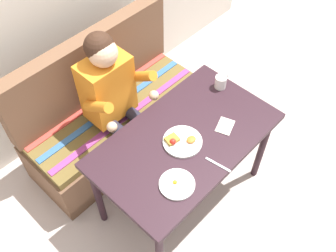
{
  "coord_description": "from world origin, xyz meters",
  "views": [
    {
      "loc": [
        -1.12,
        -0.91,
        2.65
      ],
      "look_at": [
        0.0,
        0.15,
        0.72
      ],
      "focal_mm": 41.07,
      "sensor_mm": 36.0,
      "label": 1
    }
  ],
  "objects_px": {
    "person": "(114,95)",
    "plate_eggs": "(177,184)",
    "couch": "(112,115)",
    "plate_breakfast": "(182,141)",
    "fork": "(218,165)",
    "table": "(185,146)",
    "coffee_mug": "(221,82)",
    "napkin": "(225,126)"
  },
  "relations": [
    {
      "from": "couch",
      "to": "table",
      "type": "bearing_deg",
      "value": -90.0
    },
    {
      "from": "table",
      "to": "fork",
      "type": "height_order",
      "value": "fork"
    },
    {
      "from": "table",
      "to": "person",
      "type": "relative_size",
      "value": 0.99
    },
    {
      "from": "plate_eggs",
      "to": "fork",
      "type": "xyz_separation_m",
      "value": [
        0.27,
        -0.09,
        -0.01
      ]
    },
    {
      "from": "person",
      "to": "fork",
      "type": "height_order",
      "value": "person"
    },
    {
      "from": "plate_breakfast",
      "to": "fork",
      "type": "distance_m",
      "value": 0.27
    },
    {
      "from": "person",
      "to": "plate_eggs",
      "type": "distance_m",
      "value": 0.81
    },
    {
      "from": "table",
      "to": "coffee_mug",
      "type": "bearing_deg",
      "value": 13.71
    },
    {
      "from": "couch",
      "to": "person",
      "type": "distance_m",
      "value": 0.45
    },
    {
      "from": "table",
      "to": "coffee_mug",
      "type": "relative_size",
      "value": 10.17
    },
    {
      "from": "fork",
      "to": "plate_eggs",
      "type": "bearing_deg",
      "value": 153.61
    },
    {
      "from": "couch",
      "to": "coffee_mug",
      "type": "xyz_separation_m",
      "value": [
        0.5,
        -0.64,
        0.45
      ]
    },
    {
      "from": "person",
      "to": "plate_breakfast",
      "type": "distance_m",
      "value": 0.6
    },
    {
      "from": "plate_eggs",
      "to": "fork",
      "type": "height_order",
      "value": "plate_eggs"
    },
    {
      "from": "couch",
      "to": "napkin",
      "type": "distance_m",
      "value": 1.0
    },
    {
      "from": "person",
      "to": "couch",
      "type": "bearing_deg",
      "value": 68.84
    },
    {
      "from": "table",
      "to": "couch",
      "type": "height_order",
      "value": "couch"
    },
    {
      "from": "couch",
      "to": "person",
      "type": "height_order",
      "value": "person"
    },
    {
      "from": "plate_breakfast",
      "to": "plate_eggs",
      "type": "height_order",
      "value": "plate_breakfast"
    },
    {
      "from": "table",
      "to": "fork",
      "type": "bearing_deg",
      "value": -93.45
    },
    {
      "from": "coffee_mug",
      "to": "fork",
      "type": "height_order",
      "value": "coffee_mug"
    },
    {
      "from": "table",
      "to": "napkin",
      "type": "xyz_separation_m",
      "value": [
        0.24,
        -0.12,
        0.09
      ]
    },
    {
      "from": "plate_breakfast",
      "to": "napkin",
      "type": "height_order",
      "value": "plate_breakfast"
    },
    {
      "from": "coffee_mug",
      "to": "person",
      "type": "bearing_deg",
      "value": 140.7
    },
    {
      "from": "plate_breakfast",
      "to": "coffee_mug",
      "type": "distance_m",
      "value": 0.56
    },
    {
      "from": "plate_breakfast",
      "to": "napkin",
      "type": "xyz_separation_m",
      "value": [
        0.29,
        -0.12,
        -0.01
      ]
    },
    {
      "from": "table",
      "to": "plate_breakfast",
      "type": "xyz_separation_m",
      "value": [
        -0.04,
        -0.01,
        0.09
      ]
    },
    {
      "from": "napkin",
      "to": "table",
      "type": "bearing_deg",
      "value": 153.11
    },
    {
      "from": "person",
      "to": "fork",
      "type": "distance_m",
      "value": 0.87
    },
    {
      "from": "couch",
      "to": "napkin",
      "type": "bearing_deg",
      "value": -74.68
    },
    {
      "from": "person",
      "to": "plate_breakfast",
      "type": "height_order",
      "value": "person"
    },
    {
      "from": "plate_breakfast",
      "to": "plate_eggs",
      "type": "bearing_deg",
      "value": -142.78
    },
    {
      "from": "couch",
      "to": "plate_eggs",
      "type": "distance_m",
      "value": 1.08
    },
    {
      "from": "table",
      "to": "fork",
      "type": "xyz_separation_m",
      "value": [
        -0.02,
        -0.27,
        0.08
      ]
    },
    {
      "from": "plate_breakfast",
      "to": "plate_eggs",
      "type": "xyz_separation_m",
      "value": [
        -0.24,
        -0.18,
        -0.0
      ]
    },
    {
      "from": "person",
      "to": "plate_eggs",
      "type": "height_order",
      "value": "person"
    },
    {
      "from": "table",
      "to": "couch",
      "type": "xyz_separation_m",
      "value": [
        0.0,
        0.76,
        -0.32
      ]
    },
    {
      "from": "coffee_mug",
      "to": "table",
      "type": "bearing_deg",
      "value": -166.29
    },
    {
      "from": "fork",
      "to": "table",
      "type": "bearing_deg",
      "value": 77.91
    },
    {
      "from": "table",
      "to": "person",
      "type": "height_order",
      "value": "person"
    },
    {
      "from": "fork",
      "to": "couch",
      "type": "bearing_deg",
      "value": 80.45
    },
    {
      "from": "table",
      "to": "plate_eggs",
      "type": "bearing_deg",
      "value": -146.39
    }
  ]
}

